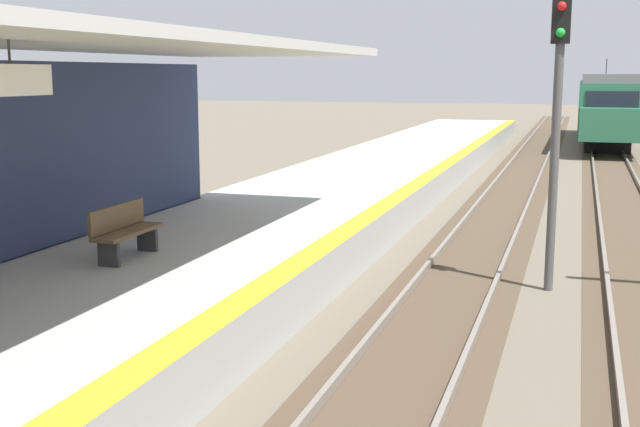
{
  "coord_description": "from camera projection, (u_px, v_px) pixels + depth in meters",
  "views": [
    {
      "loc": [
        3.94,
        2.53,
        3.9
      ],
      "look_at": [
        0.78,
        12.41,
        2.1
      ],
      "focal_mm": 45.57,
      "sensor_mm": 36.0,
      "label": 1
    }
  ],
  "objects": [
    {
      "name": "track_pair_nearest_platform",
      "position": [
        474.0,
        252.0,
        17.67
      ],
      "size": [
        2.34,
        120.0,
        0.16
      ],
      "color": "#4C3D2D",
      "rests_on": "ground"
    },
    {
      "name": "approaching_train",
      "position": [
        606.0,
        104.0,
        45.41
      ],
      "size": [
        2.93,
        19.6,
        4.76
      ],
      "color": "#286647",
      "rests_on": "ground"
    },
    {
      "name": "rail_signal_post",
      "position": [
        557.0,
        114.0,
        14.22
      ],
      "size": [
        0.32,
        0.34,
        5.2
      ],
      "color": "#4C4C4C",
      "rests_on": "ground"
    },
    {
      "name": "station_platform",
      "position": [
        211.0,
        260.0,
        15.16
      ],
      "size": [
        5.0,
        80.0,
        0.91
      ],
      "color": "#A8A8A3",
      "rests_on": "ground"
    },
    {
      "name": "platform_bench",
      "position": [
        124.0,
        230.0,
        13.25
      ],
      "size": [
        0.45,
        1.6,
        0.88
      ],
      "color": "brown",
      "rests_on": "station_platform"
    }
  ]
}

